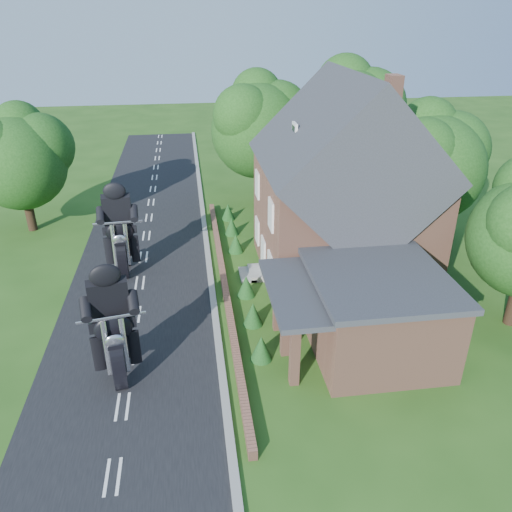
{
  "coord_description": "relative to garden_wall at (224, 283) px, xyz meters",
  "views": [
    {
      "loc": [
        2.85,
        -17.02,
        12.76
      ],
      "look_at": [
        5.61,
        2.72,
        2.8
      ],
      "focal_mm": 35.0,
      "sensor_mm": 36.0,
      "label": 1
    }
  ],
  "objects": [
    {
      "name": "ground",
      "position": [
        -4.3,
        -5.0,
        -0.2
      ],
      "size": [
        120.0,
        120.0,
        0.0
      ],
      "primitive_type": "plane",
      "color": "#244B15",
      "rests_on": "ground"
    },
    {
      "name": "road",
      "position": [
        -4.3,
        -5.0,
        -0.19
      ],
      "size": [
        7.0,
        80.0,
        0.02
      ],
      "primitive_type": "cube",
      "color": "black",
      "rests_on": "ground"
    },
    {
      "name": "kerb",
      "position": [
        -0.65,
        -5.0,
        -0.14
      ],
      "size": [
        0.3,
        80.0,
        0.12
      ],
      "primitive_type": "cube",
      "color": "gray",
      "rests_on": "ground"
    },
    {
      "name": "garden_wall",
      "position": [
        0.0,
        0.0,
        0.0
      ],
      "size": [
        0.3,
        22.0,
        0.4
      ],
      "primitive_type": "cube",
      "color": "#8F5D49",
      "rests_on": "ground"
    },
    {
      "name": "house",
      "position": [
        6.19,
        1.0,
        4.14
      ],
      "size": [
        9.54,
        8.64,
        10.24
      ],
      "color": "#8F5D49",
      "rests_on": "ground"
    },
    {
      "name": "annex",
      "position": [
        5.57,
        -5.8,
        1.57
      ],
      "size": [
        7.05,
        5.94,
        3.44
      ],
      "color": "#8F5D49",
      "rests_on": "ground"
    },
    {
      "name": "tree_house_right",
      "position": [
        12.35,
        3.62,
        4.99
      ],
      "size": [
        6.51,
        6.0,
        8.4
      ],
      "color": "black",
      "rests_on": "ground"
    },
    {
      "name": "tree_behind_house",
      "position": [
        9.88,
        11.14,
        6.03
      ],
      "size": [
        7.81,
        7.2,
        10.08
      ],
      "color": "black",
      "rests_on": "ground"
    },
    {
      "name": "tree_behind_left",
      "position": [
        3.86,
        12.13,
        5.53
      ],
      "size": [
        6.94,
        6.4,
        9.16
      ],
      "color": "black",
      "rests_on": "ground"
    },
    {
      "name": "tree_far_road",
      "position": [
        -11.16,
        9.11,
        4.64
      ],
      "size": [
        6.08,
        5.6,
        7.84
      ],
      "color": "black",
      "rests_on": "ground"
    },
    {
      "name": "shrub_a",
      "position": [
        1.0,
        -6.0,
        0.35
      ],
      "size": [
        0.9,
        0.9,
        1.1
      ],
      "primitive_type": "cone",
      "color": "#133B14",
      "rests_on": "ground"
    },
    {
      "name": "shrub_b",
      "position": [
        1.0,
        -3.5,
        0.35
      ],
      "size": [
        0.9,
        0.9,
        1.1
      ],
      "primitive_type": "cone",
      "color": "#133B14",
      "rests_on": "ground"
    },
    {
      "name": "shrub_c",
      "position": [
        1.0,
        -1.0,
        0.35
      ],
      "size": [
        0.9,
        0.9,
        1.1
      ],
      "primitive_type": "cone",
      "color": "#133B14",
      "rests_on": "ground"
    },
    {
      "name": "shrub_d",
      "position": [
        1.0,
        4.0,
        0.35
      ],
      "size": [
        0.9,
        0.9,
        1.1
      ],
      "primitive_type": "cone",
      "color": "#133B14",
      "rests_on": "ground"
    },
    {
      "name": "shrub_e",
      "position": [
        1.0,
        6.5,
        0.35
      ],
      "size": [
        0.9,
        0.9,
        1.1
      ],
      "primitive_type": "cone",
      "color": "#133B14",
      "rests_on": "ground"
    },
    {
      "name": "shrub_f",
      "position": [
        1.0,
        9.0,
        0.35
      ],
      "size": [
        0.9,
        0.9,
        1.1
      ],
      "primitive_type": "cone",
      "color": "#133B14",
      "rests_on": "ground"
    },
    {
      "name": "motorcycle_lead",
      "position": [
        -4.52,
        -6.39,
        0.55
      ],
      "size": [
        0.67,
        1.65,
        1.5
      ],
      "primitive_type": null,
      "rotation": [
        0.0,
        0.0,
        3.31
      ],
      "color": "black",
      "rests_on": "ground"
    },
    {
      "name": "motorcycle_follow",
      "position": [
        -5.14,
        2.25,
        0.56
      ],
      "size": [
        0.5,
        1.66,
        1.53
      ],
      "primitive_type": null,
      "rotation": [
        0.0,
        0.0,
        3.2
      ],
      "color": "black",
      "rests_on": "ground"
    }
  ]
}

